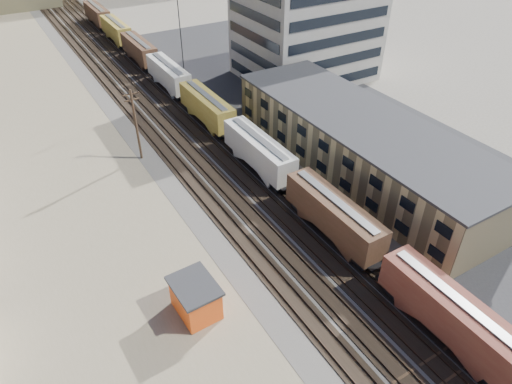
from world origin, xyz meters
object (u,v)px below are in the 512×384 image
maintenance_shed (196,298)px  parked_car_blue (316,93)px  freight_train (186,89)px  utility_pole_north (136,123)px

maintenance_shed → parked_car_blue: 48.68m
maintenance_shed → parked_car_blue: maintenance_shed is taller
freight_train → parked_car_blue: 21.98m
freight_train → parked_car_blue: (20.19, -8.48, -1.95)m
utility_pole_north → parked_car_blue: size_ratio=1.65×
utility_pole_north → parked_car_blue: (32.48, 3.80, -4.46)m
parked_car_blue → utility_pole_north: bearing=140.0°
utility_pole_north → maintenance_shed: utility_pole_north is taller
freight_train → utility_pole_north: utility_pole_north is taller
freight_train → parked_car_blue: bearing=-22.8°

